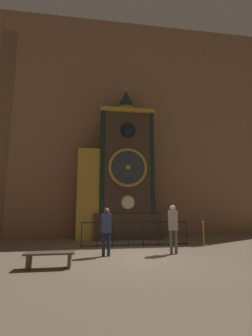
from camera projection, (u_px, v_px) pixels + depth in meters
ground_plane at (132, 257)px, 7.56m from camera, size 28.00×28.00×0.00m
cathedral_back_wall at (116, 121)px, 13.87m from camera, size 24.00×0.32×13.61m
clock_tower at (120, 174)px, 12.20m from camera, size 4.26×1.83×8.46m
railing_fence at (136, 232)px, 9.57m from camera, size 4.59×0.05×1.02m
visitor_near at (106, 227)px, 7.86m from camera, size 0.34×0.22×1.64m
visitor_far at (173, 224)px, 8.20m from camera, size 0.39×0.31×1.74m
stanchion_post at (204, 238)px, 9.66m from camera, size 0.28×0.28×1.03m
visitor_bench at (50, 257)px, 6.32m from camera, size 1.38×0.40×0.44m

